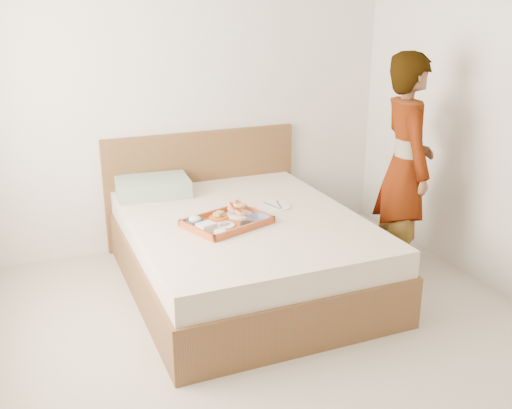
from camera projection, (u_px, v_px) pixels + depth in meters
The scene contains 16 objects.
ground at pixel (291, 360), 3.43m from camera, with size 3.50×4.00×0.01m, color #BEB1A1.
wall_back at pixel (185, 89), 4.75m from camera, with size 3.50×0.01×2.60m, color silver.
bed at pixel (244, 251), 4.26m from camera, with size 1.65×2.00×0.53m, color brown.
headboard at pixel (202, 187), 5.03m from camera, with size 1.65×0.06×0.95m, color brown.
pillow at pixel (153, 187), 4.62m from camera, with size 0.56×0.38×0.13m, color #8FA08C.
tray at pixel (227, 221), 4.02m from camera, with size 0.54×0.39×0.05m, color #B24D1E.
prawn_plate at pixel (239, 214), 4.16m from camera, with size 0.19×0.19×0.01m, color white.
navy_bowl_big at pixel (258, 219), 4.04m from camera, with size 0.15×0.15×0.04m, color #1A1F43.
sauce_dish at pixel (246, 225), 3.95m from camera, with size 0.08×0.08×0.03m, color black.
meat_plate at pixel (225, 226), 3.96m from camera, with size 0.13×0.13×0.01m, color white.
bread_plate at pixel (218, 217), 4.12m from camera, with size 0.13×0.13×0.01m, color orange.
salad_bowl at pixel (195, 222), 3.99m from camera, with size 0.12×0.12×0.04m, color #1A1F43.
plastic_tub at pixel (206, 227), 3.88m from camera, with size 0.11×0.09×0.05m, color silver.
cheese_round at pixel (220, 233), 3.82m from camera, with size 0.08×0.08×0.03m, color white.
dinner_plate at pixel (275, 206), 4.37m from camera, with size 0.23×0.23×0.01m, color white.
person at pixel (405, 167), 4.31m from camera, with size 0.60×0.40×1.66m, color silver.
Camera 1 is at (-1.32, -2.64, 1.99)m, focal length 41.38 mm.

